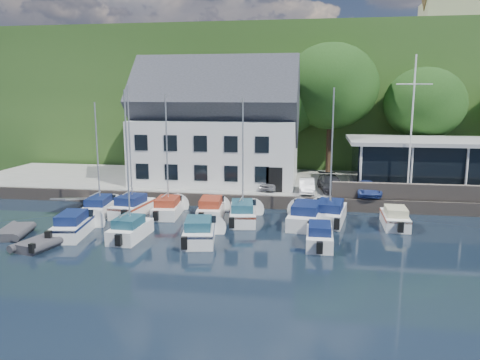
{
  "coord_description": "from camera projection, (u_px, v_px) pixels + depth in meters",
  "views": [
    {
      "loc": [
        1.5,
        -24.12,
        8.86
      ],
      "look_at": [
        -3.72,
        9.0,
        2.57
      ],
      "focal_mm": 35.0,
      "sensor_mm": 36.0,
      "label": 1
    }
  ],
  "objects": [
    {
      "name": "hillside",
      "position": [
        306.0,
        97.0,
        84.0
      ],
      "size": [
        160.0,
        75.0,
        16.0
      ],
      "primitive_type": "cube",
      "color": "#2D4E1D",
      "rests_on": "ground"
    },
    {
      "name": "boat_r2_1",
      "position": [
        128.0,
        170.0,
        28.05
      ],
      "size": [
        2.02,
        5.29,
        8.61
      ],
      "primitive_type": null,
      "rotation": [
        0.0,
        0.0,
        -0.04
      ],
      "color": "white",
      "rests_on": "ground"
    },
    {
      "name": "car_silver",
      "position": [
        271.0,
        182.0,
        38.58
      ],
      "size": [
        1.9,
        3.53,
        1.14
      ],
      "primitive_type": "imported",
      "rotation": [
        0.0,
        0.0,
        -0.17
      ],
      "color": "#AFAFB4",
      "rests_on": "quay"
    },
    {
      "name": "boat_r1_7",
      "position": [
        395.0,
        216.0,
        31.31
      ],
      "size": [
        1.79,
        5.23,
        1.36
      ],
      "primitive_type": null,
      "rotation": [
        0.0,
        0.0,
        -0.01
      ],
      "color": "white",
      "rests_on": "ground"
    },
    {
      "name": "boat_r2_2",
      "position": [
        199.0,
        230.0,
        28.12
      ],
      "size": [
        2.86,
        5.77,
        1.47
      ],
      "primitive_type": null,
      "rotation": [
        0.0,
        0.0,
        0.17
      ],
      "color": "white",
      "rests_on": "ground"
    },
    {
      "name": "boat_r1_3",
      "position": [
        212.0,
        207.0,
        33.68
      ],
      "size": [
        2.37,
        6.12,
        1.46
      ],
      "primitive_type": null,
      "rotation": [
        0.0,
        0.0,
        0.09
      ],
      "color": "white",
      "rests_on": "ground"
    },
    {
      "name": "quay",
      "position": [
        295.0,
        187.0,
        42.18
      ],
      "size": [
        60.0,
        13.0,
        1.0
      ],
      "primitive_type": "cube",
      "color": "#9C9C96",
      "rests_on": "ground"
    },
    {
      "name": "tree_4",
      "position": [
        423.0,
        122.0,
        43.65
      ],
      "size": [
        7.46,
        7.46,
        10.19
      ],
      "primitive_type": null,
      "color": "#1B3810",
      "rests_on": "quay"
    },
    {
      "name": "harbor_building",
      "position": [
        217.0,
        133.0,
        41.39
      ],
      "size": [
        14.4,
        8.2,
        8.7
      ],
      "primitive_type": null,
      "color": "white",
      "rests_on": "quay"
    },
    {
      "name": "boat_r2_0",
      "position": [
        74.0,
        223.0,
        29.45
      ],
      "size": [
        2.71,
        6.37,
        1.49
      ],
      "primitive_type": null,
      "rotation": [
        0.0,
        0.0,
        0.15
      ],
      "color": "white",
      "rests_on": "ground"
    },
    {
      "name": "dinghy_0",
      "position": [
        15.0,
        230.0,
        29.3
      ],
      "size": [
        2.53,
        3.46,
        0.73
      ],
      "primitive_type": null,
      "rotation": [
        0.0,
        0.0,
        0.23
      ],
      "color": "#37363B",
      "rests_on": "ground"
    },
    {
      "name": "field_patch",
      "position": [
        350.0,
        54.0,
        89.04
      ],
      "size": [
        50.0,
        30.0,
        0.3
      ],
      "primitive_type": "cube",
      "color": "#505D2E",
      "rests_on": "hillside"
    },
    {
      "name": "car_blue",
      "position": [
        366.0,
        188.0,
        36.24
      ],
      "size": [
        1.74,
        3.6,
        1.19
      ],
      "primitive_type": "imported",
      "rotation": [
        0.0,
        0.0,
        0.11
      ],
      "color": "navy",
      "rests_on": "quay"
    },
    {
      "name": "tree_3",
      "position": [
        330.0,
        109.0,
        45.4
      ],
      "size": [
        9.2,
        9.2,
        12.58
      ],
      "primitive_type": null,
      "color": "#1B3810",
      "rests_on": "quay"
    },
    {
      "name": "car_dgrey",
      "position": [
        331.0,
        183.0,
        37.84
      ],
      "size": [
        2.4,
        4.48,
        1.24
      ],
      "primitive_type": "imported",
      "rotation": [
        0.0,
        0.0,
        0.16
      ],
      "color": "#323238",
      "rests_on": "quay"
    },
    {
      "name": "boat_r1_1",
      "position": [
        130.0,
        152.0,
        33.45
      ],
      "size": [
        2.68,
        5.79,
        9.34
      ],
      "primitive_type": null,
      "rotation": [
        0.0,
        0.0,
        -0.12
      ],
      "color": "white",
      "rests_on": "ground"
    },
    {
      "name": "tree_1",
      "position": [
        171.0,
        122.0,
        47.69
      ],
      "size": [
        7.21,
        7.21,
        9.85
      ],
      "primitive_type": null,
      "color": "#1B3810",
      "rests_on": "quay"
    },
    {
      "name": "club_pavilion",
      "position": [
        429.0,
        164.0,
        38.57
      ],
      "size": [
        13.2,
        7.2,
        4.1
      ],
      "primitive_type": null,
      "color": "black",
      "rests_on": "quay"
    },
    {
      "name": "ground",
      "position": [
        282.0,
        259.0,
        25.28
      ],
      "size": [
        180.0,
        180.0,
        0.0
      ],
      "primitive_type": "plane",
      "color": "black",
      "rests_on": "ground"
    },
    {
      "name": "tree_2",
      "position": [
        282.0,
        119.0,
        46.09
      ],
      "size": [
        7.75,
        7.75,
        10.59
      ],
      "primitive_type": null,
      "color": "#1B3810",
      "rests_on": "quay"
    },
    {
      "name": "car_white",
      "position": [
        307.0,
        186.0,
        37.22
      ],
      "size": [
        1.29,
        3.41,
        1.11
      ],
      "primitive_type": "imported",
      "rotation": [
        0.0,
        0.0,
        0.03
      ],
      "color": "white",
      "rests_on": "quay"
    },
    {
      "name": "boat_r1_6",
      "position": [
        332.0,
        156.0,
        31.71
      ],
      "size": [
        3.1,
        6.82,
        9.27
      ],
      "primitive_type": null,
      "rotation": [
        0.0,
        0.0,
        -0.15
      ],
      "color": "white",
      "rests_on": "ground"
    },
    {
      "name": "flagpole",
      "position": [
        411.0,
        128.0,
        34.59
      ],
      "size": [
        2.54,
        0.2,
        10.57
      ],
      "primitive_type": null,
      "color": "white",
      "rests_on": "quay"
    },
    {
      "name": "quay_face",
      "position": [
        292.0,
        203.0,
        35.87
      ],
      "size": [
        60.0,
        0.3,
        1.0
      ],
      "primitive_type": "cube",
      "color": "#6C5F56",
      "rests_on": "ground"
    },
    {
      "name": "farmhouse",
      "position": [
        458.0,
        15.0,
        68.69
      ],
      "size": [
        10.4,
        7.0,
        8.2
      ],
      "primitive_type": null,
      "color": "beige",
      "rests_on": "hillside"
    },
    {
      "name": "boat_r1_5",
      "position": [
        306.0,
        213.0,
        31.78
      ],
      "size": [
        2.97,
        7.12,
        1.55
      ],
      "primitive_type": null,
      "rotation": [
        0.0,
        0.0,
        -0.12
      ],
      "color": "white",
      "rests_on": "ground"
    },
    {
      "name": "boat_r1_4",
      "position": [
        243.0,
        159.0,
        31.88
      ],
      "size": [
        2.81,
        6.51,
        8.8
      ],
      "primitive_type": null,
      "rotation": [
        0.0,
        0.0,
        0.15
      ],
      "color": "white",
      "rests_on": "ground"
    },
    {
      "name": "seawall",
      "position": [
        457.0,
        193.0,
        34.22
      ],
      "size": [
        18.0,
        0.5,
        1.2
      ],
      "primitive_type": "cube",
      "color": "#6C5F56",
      "rests_on": "quay"
    },
    {
      "name": "dinghy_1",
      "position": [
        41.0,
        242.0,
        27.02
      ],
      "size": [
        2.58,
        3.49,
        0.73
      ],
      "primitive_type": null,
      "rotation": [
        0.0,
        0.0,
        -0.25
      ],
      "color": "#37363B",
      "rests_on": "ground"
    },
    {
      "name": "gangway",
      "position": [
        79.0,
        208.0,
        36.55
      ],
      "size": [
        1.2,
        6.0,
        1.4
      ],
      "primitive_type": null,
      "color": "#BABABE",
      "rests_on": "ground"
    },
    {
      "name": "boat_r1_0",
      "position": [
        98.0,
        158.0,
        33.76
      ],
      "size": [
        2.48,
        6.33,
        8.4
      ],
      "primitive_type": null,
      "rotation": [
        0.0,
        0.0,
        0.12
      ],
      "color": "white",
      "rests_on": "ground"
    },
    {
      "name": "boat_r1_2",
      "position": [
        167.0,
        159.0,
        33.65
      ],
      "size": [
        2.41,
        6.04,
        8.21
      ],
      "primitive_type": null,
      "rotation": [
        0.0,
        0.0,
        0.09
      ],
      "color": "white",
      "rests_on": "ground"
    },
    {
      "name": "boat_r2_3",
      "position": [
        319.0,
        234.0,
        27.5
      ],
      "size": [
        1.67,
        5.35,
        1.35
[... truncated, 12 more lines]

